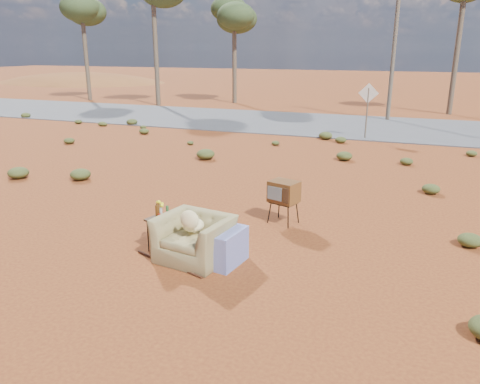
% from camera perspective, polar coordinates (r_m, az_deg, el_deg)
% --- Properties ---
extents(ground, '(140.00, 140.00, 0.00)m').
position_cam_1_polar(ground, '(8.62, -4.06, -6.88)').
color(ground, brown).
rests_on(ground, ground).
extents(highway, '(140.00, 7.00, 0.04)m').
position_cam_1_polar(highway, '(22.65, 12.01, 7.99)').
color(highway, '#565659').
rests_on(highway, ground).
extents(dirt_mound, '(26.00, 18.00, 2.00)m').
position_cam_1_polar(dirt_mound, '(53.06, -18.85, 12.55)').
color(dirt_mound, brown).
rests_on(dirt_mound, ground).
extents(armchair, '(1.51, 0.94, 1.03)m').
position_cam_1_polar(armchair, '(8.01, -4.91, -5.10)').
color(armchair, '#8F804E').
rests_on(armchair, ground).
extents(tv_unit, '(0.67, 0.60, 0.91)m').
position_cam_1_polar(tv_unit, '(9.62, 5.37, -0.03)').
color(tv_unit, black).
rests_on(tv_unit, ground).
extents(side_table, '(0.52, 0.52, 0.88)m').
position_cam_1_polar(side_table, '(8.45, -9.65, -2.94)').
color(side_table, '#392714').
rests_on(side_table, ground).
extents(rusty_bar, '(1.50, 0.55, 0.04)m').
position_cam_1_polar(rusty_bar, '(8.07, -8.72, -8.64)').
color(rusty_bar, '#4E2915').
rests_on(rusty_bar, ground).
extents(road_sign, '(0.78, 0.06, 2.19)m').
position_cam_1_polar(road_sign, '(19.33, 15.32, 10.66)').
color(road_sign, brown).
rests_on(road_sign, ground).
extents(eucalyptus_far_left, '(3.20, 3.20, 7.10)m').
position_cam_1_polar(eucalyptus_far_left, '(34.60, -18.75, 20.41)').
color(eucalyptus_far_left, brown).
rests_on(eucalyptus_far_left, ground).
extents(eucalyptus_near_left, '(3.20, 3.20, 6.60)m').
position_cam_1_polar(eucalyptus_near_left, '(31.32, -0.70, 20.78)').
color(eucalyptus_near_left, brown).
rests_on(eucalyptus_near_left, ground).
extents(utility_pole_center, '(1.40, 0.20, 8.00)m').
position_cam_1_polar(utility_pole_center, '(24.68, 18.42, 17.87)').
color(utility_pole_center, brown).
rests_on(utility_pole_center, ground).
extents(scrub_patch, '(17.49, 8.07, 0.33)m').
position_cam_1_polar(scrub_patch, '(12.72, 0.78, 1.85)').
color(scrub_patch, '#4A5224').
rests_on(scrub_patch, ground).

